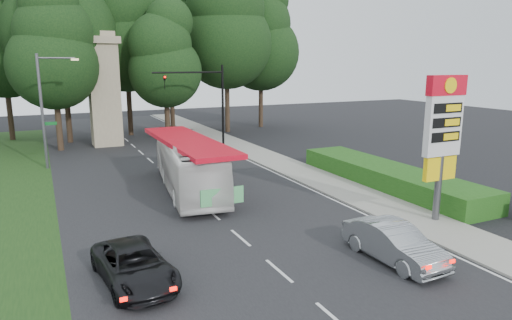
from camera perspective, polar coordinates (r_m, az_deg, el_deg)
name	(u,v)px	position (r m, az deg, el deg)	size (l,w,h in m)	color
ground	(286,277)	(16.58, 3.72, -14.41)	(120.00, 120.00, 0.00)	black
road_surface	(186,192)	(27.01, -8.71, -3.92)	(14.00, 80.00, 0.02)	black
sidewalk_right	(310,176)	(30.40, 6.81, -1.95)	(3.00, 80.00, 0.12)	gray
grass_verge_left	(8,185)	(31.89, -28.58, -2.80)	(5.00, 50.00, 0.02)	#193814
hedge	(388,176)	(28.93, 16.12, -1.97)	(3.00, 14.00, 1.20)	#1A4A13
gas_station_pylon	(443,129)	(22.42, 22.35, 3.64)	(2.10, 0.45, 6.85)	#59595E
traffic_signal_mast	(208,95)	(39.24, -6.01, 8.05)	(6.10, 0.35, 7.20)	black
streetlight_signs	(45,106)	(35.08, -24.88, 6.15)	(2.75, 0.98, 8.00)	#59595E
monument	(104,89)	(43.32, -18.47, 8.45)	(3.00, 3.00, 10.05)	gray
tree_west_near	(1,34)	(50.09, -29.27, 13.60)	(8.40, 8.40, 16.50)	#2D2116
tree_center_left	(59,9)	(46.23, -23.40, 16.89)	(10.08, 10.08, 19.80)	#2D2116
tree_center_right	(125,25)	(48.78, -16.08, 15.90)	(9.24, 9.24, 18.15)	#2D2116
tree_east_near	(170,41)	(51.72, -10.74, 14.42)	(8.12, 8.12, 15.95)	#2D2116
tree_east_mid	(226,24)	(49.60, -3.74, 16.64)	(9.52, 9.52, 18.70)	#2D2116
tree_far_east	(261,36)	(53.37, 0.63, 15.26)	(8.68, 8.68, 17.05)	#2D2116
tree_monument_left	(52,47)	(41.98, -24.18, 12.82)	(7.28, 7.28, 14.30)	#2D2116
tree_monument_right	(165,56)	(43.79, -11.32, 12.67)	(6.72, 6.72, 13.20)	#2D2116
transit_bus	(189,165)	(26.82, -8.42, -0.65)	(2.58, 11.03, 3.07)	silver
sedan_silver	(394,243)	(18.24, 16.82, -9.87)	(1.54, 4.42, 1.46)	#A0A3A7
suv_charcoal	(134,265)	(16.46, -14.98, -12.59)	(2.09, 4.54, 1.26)	black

